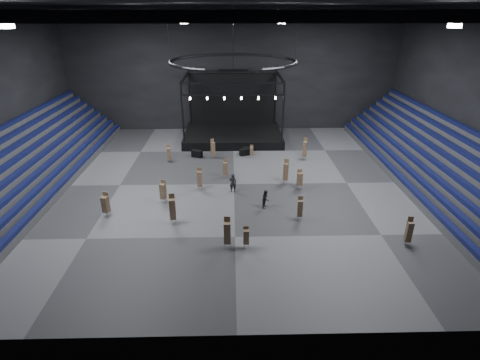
{
  "coord_description": "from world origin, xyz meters",
  "views": [
    {
      "loc": [
        -0.19,
        -37.27,
        17.58
      ],
      "look_at": [
        0.62,
        -2.0,
        1.4
      ],
      "focal_mm": 28.0,
      "sensor_mm": 36.0,
      "label": 1
    }
  ],
  "objects_px": {
    "flight_case_right": "(248,151)",
    "chair_stack_12": "(226,168)",
    "chair_stack_0": "(409,231)",
    "chair_stack_1": "(169,153)",
    "chair_stack_6": "(200,178)",
    "chair_stack_11": "(286,171)",
    "chair_stack_2": "(213,148)",
    "chair_stack_9": "(300,208)",
    "flight_case_left": "(197,154)",
    "crew_member": "(266,199)",
    "chair_stack_10": "(106,204)",
    "chair_stack_7": "(227,232)",
    "chair_stack_8": "(300,179)",
    "chair_stack_13": "(163,191)",
    "chair_stack_4": "(252,151)",
    "chair_stack_3": "(305,149)",
    "chair_stack_5": "(246,236)",
    "chair_stack_14": "(173,209)",
    "stage": "(233,128)",
    "flight_case_mid": "(245,152)",
    "man_center": "(233,183)"
  },
  "relations": [
    {
      "from": "chair_stack_11",
      "to": "chair_stack_14",
      "type": "distance_m",
      "value": 13.87
    },
    {
      "from": "chair_stack_14",
      "to": "stage",
      "type": "bearing_deg",
      "value": 72.01
    },
    {
      "from": "chair_stack_14",
      "to": "crew_member",
      "type": "distance_m",
      "value": 9.0
    },
    {
      "from": "chair_stack_0",
      "to": "chair_stack_1",
      "type": "distance_m",
      "value": 29.02
    },
    {
      "from": "chair_stack_1",
      "to": "flight_case_right",
      "type": "bearing_deg",
      "value": 3.53
    },
    {
      "from": "chair_stack_0",
      "to": "chair_stack_4",
      "type": "relative_size",
      "value": 1.51
    },
    {
      "from": "chair_stack_6",
      "to": "chair_stack_11",
      "type": "height_order",
      "value": "chair_stack_11"
    },
    {
      "from": "flight_case_mid",
      "to": "chair_stack_9",
      "type": "relative_size",
      "value": 0.56
    },
    {
      "from": "flight_case_right",
      "to": "chair_stack_1",
      "type": "distance_m",
      "value": 10.37
    },
    {
      "from": "flight_case_mid",
      "to": "man_center",
      "type": "distance_m",
      "value": 10.93
    },
    {
      "from": "chair_stack_0",
      "to": "chair_stack_6",
      "type": "distance_m",
      "value": 20.6
    },
    {
      "from": "flight_case_right",
      "to": "chair_stack_10",
      "type": "bearing_deg",
      "value": -130.35
    },
    {
      "from": "chair_stack_2",
      "to": "chair_stack_10",
      "type": "xyz_separation_m",
      "value": [
        -9.22,
        -14.75,
        -0.02
      ]
    },
    {
      "from": "flight_case_right",
      "to": "chair_stack_13",
      "type": "xyz_separation_m",
      "value": [
        -8.94,
        -13.56,
        0.83
      ]
    },
    {
      "from": "flight_case_left",
      "to": "chair_stack_12",
      "type": "relative_size",
      "value": 0.62
    },
    {
      "from": "chair_stack_6",
      "to": "crew_member",
      "type": "relative_size",
      "value": 1.4
    },
    {
      "from": "flight_case_right",
      "to": "chair_stack_12",
      "type": "height_order",
      "value": "chair_stack_12"
    },
    {
      "from": "chair_stack_1",
      "to": "chair_stack_10",
      "type": "height_order",
      "value": "chair_stack_10"
    },
    {
      "from": "chair_stack_10",
      "to": "chair_stack_12",
      "type": "bearing_deg",
      "value": 56.06
    },
    {
      "from": "chair_stack_4",
      "to": "chair_stack_8",
      "type": "height_order",
      "value": "chair_stack_8"
    },
    {
      "from": "chair_stack_5",
      "to": "chair_stack_1",
      "type": "bearing_deg",
      "value": 112.84
    },
    {
      "from": "chair_stack_8",
      "to": "chair_stack_13",
      "type": "xyz_separation_m",
      "value": [
        -13.99,
        -2.72,
        0.07
      ]
    },
    {
      "from": "chair_stack_3",
      "to": "man_center",
      "type": "bearing_deg",
      "value": -116.3
    },
    {
      "from": "chair_stack_7",
      "to": "flight_case_mid",
      "type": "bearing_deg",
      "value": 85.92
    },
    {
      "from": "chair_stack_3",
      "to": "chair_stack_12",
      "type": "distance_m",
      "value": 11.37
    },
    {
      "from": "chair_stack_4",
      "to": "chair_stack_14",
      "type": "distance_m",
      "value": 17.93
    },
    {
      "from": "chair_stack_5",
      "to": "chair_stack_12",
      "type": "distance_m",
      "value": 13.86
    },
    {
      "from": "crew_member",
      "to": "chair_stack_7",
      "type": "bearing_deg",
      "value": 173.32
    },
    {
      "from": "chair_stack_9",
      "to": "chair_stack_11",
      "type": "xyz_separation_m",
      "value": [
        -0.25,
        7.84,
        0.24
      ]
    },
    {
      "from": "chair_stack_2",
      "to": "chair_stack_7",
      "type": "height_order",
      "value": "chair_stack_7"
    },
    {
      "from": "chair_stack_9",
      "to": "chair_stack_1",
      "type": "bearing_deg",
      "value": 138.91
    },
    {
      "from": "chair_stack_0",
      "to": "chair_stack_5",
      "type": "bearing_deg",
      "value": -174.63
    },
    {
      "from": "stage",
      "to": "man_center",
      "type": "xyz_separation_m",
      "value": [
        -0.12,
        -18.12,
        -0.43
      ]
    },
    {
      "from": "chair_stack_8",
      "to": "chair_stack_12",
      "type": "relative_size",
      "value": 1.0
    },
    {
      "from": "chair_stack_3",
      "to": "chair_stack_14",
      "type": "relative_size",
      "value": 1.0
    },
    {
      "from": "chair_stack_8",
      "to": "chair_stack_10",
      "type": "height_order",
      "value": "chair_stack_10"
    },
    {
      "from": "chair_stack_3",
      "to": "crew_member",
      "type": "height_order",
      "value": "chair_stack_3"
    },
    {
      "from": "chair_stack_8",
      "to": "chair_stack_10",
      "type": "relative_size",
      "value": 0.92
    },
    {
      "from": "chair_stack_4",
      "to": "chair_stack_8",
      "type": "relative_size",
      "value": 0.76
    },
    {
      "from": "chair_stack_7",
      "to": "chair_stack_14",
      "type": "height_order",
      "value": "chair_stack_14"
    },
    {
      "from": "chair_stack_6",
      "to": "chair_stack_1",
      "type": "bearing_deg",
      "value": 114.11
    },
    {
      "from": "chair_stack_13",
      "to": "crew_member",
      "type": "distance_m",
      "value": 10.13
    },
    {
      "from": "chair_stack_7",
      "to": "chair_stack_2",
      "type": "bearing_deg",
      "value": 97.36
    },
    {
      "from": "chair_stack_10",
      "to": "chair_stack_11",
      "type": "bearing_deg",
      "value": 39.55
    },
    {
      "from": "chair_stack_2",
      "to": "chair_stack_9",
      "type": "distance_m",
      "value": 17.91
    },
    {
      "from": "flight_case_left",
      "to": "crew_member",
      "type": "bearing_deg",
      "value": -60.52
    },
    {
      "from": "flight_case_left",
      "to": "chair_stack_0",
      "type": "relative_size",
      "value": 0.53
    },
    {
      "from": "flight_case_right",
      "to": "chair_stack_0",
      "type": "height_order",
      "value": "chair_stack_0"
    },
    {
      "from": "stage",
      "to": "chair_stack_11",
      "type": "height_order",
      "value": "stage"
    },
    {
      "from": "chair_stack_8",
      "to": "chair_stack_9",
      "type": "bearing_deg",
      "value": -104.24
    }
  ]
}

